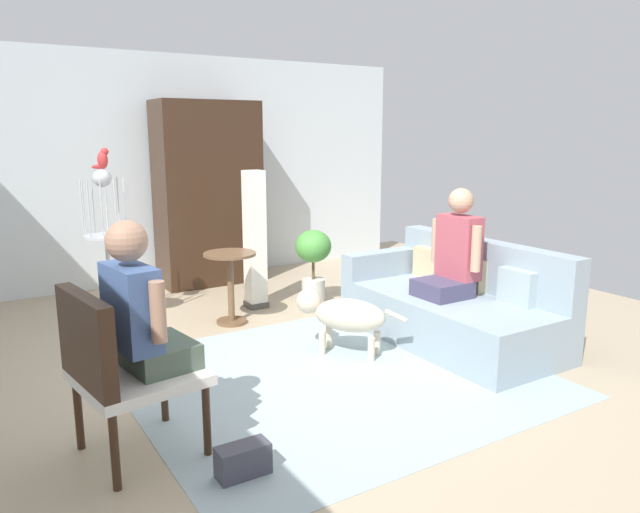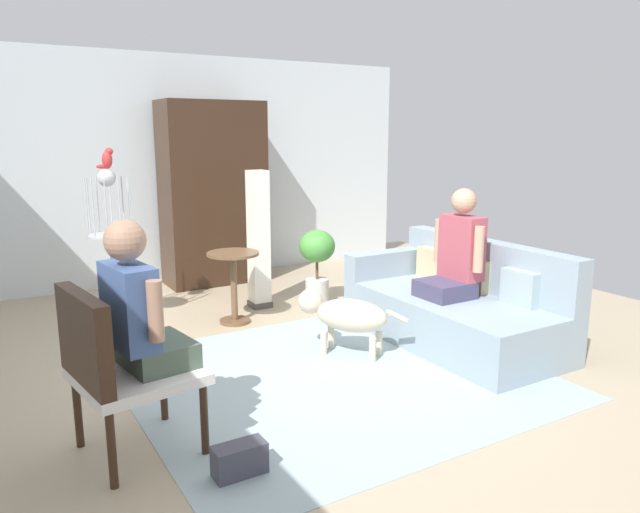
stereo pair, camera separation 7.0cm
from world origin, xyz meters
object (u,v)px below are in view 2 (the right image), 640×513
object	(u,v)px
person_on_armchair	(138,310)
column_lamp	(259,241)
couch	(455,307)
dog	(345,314)
handbag	(240,460)
armoire_cabinet	(214,194)
round_end_table	(234,277)
bird_cage_stand	(111,245)
armchair	(113,361)
person_on_couch	(457,254)
parrot	(107,159)
potted_plant	(317,257)

from	to	relation	value
person_on_armchair	column_lamp	world-z (taller)	column_lamp
couch	dog	distance (m)	1.02
person_on_armchair	handbag	bearing A→B (deg)	-56.04
couch	armoire_cabinet	distance (m)	3.24
person_on_armchair	round_end_table	xyz separation A→B (m)	(1.32, 1.86, -0.38)
bird_cage_stand	armoire_cabinet	xyz separation A→B (m)	(1.38, 0.97, 0.32)
bird_cage_stand	round_end_table	bearing A→B (deg)	-33.00
armchair	round_end_table	size ratio (longest dim) A/B	1.42
person_on_couch	dog	distance (m)	1.07
handbag	dog	bearing A→B (deg)	39.77
armoire_cabinet	handbag	world-z (taller)	armoire_cabinet
round_end_table	dog	xyz separation A→B (m)	(0.44, -1.20, -0.11)
armoire_cabinet	person_on_couch	bearing A→B (deg)	-72.40
dog	handbag	bearing A→B (deg)	-140.23
person_on_couch	person_on_armchair	size ratio (longest dim) A/B	1.08
person_on_armchair	dog	bearing A→B (deg)	20.60
round_end_table	column_lamp	xyz separation A→B (m)	(0.42, 0.35, 0.25)
armchair	person_on_armchair	bearing A→B (deg)	8.32
person_on_armchair	parrot	xyz separation A→B (m)	(0.40, 2.48, 0.70)
parrot	potted_plant	bearing A→B (deg)	-12.99
person_on_couch	armoire_cabinet	distance (m)	3.18
armchair	armoire_cabinet	bearing A→B (deg)	61.25
handbag	armoire_cabinet	bearing A→B (deg)	70.46
round_end_table	potted_plant	size ratio (longest dim) A/B	0.87
parrot	person_on_armchair	bearing A→B (deg)	-99.13
bird_cage_stand	parrot	distance (m)	0.79
parrot	armoire_cabinet	xyz separation A→B (m)	(1.36, 0.97, -0.47)
armoire_cabinet	handbag	distance (m)	4.32
parrot	handbag	distance (m)	3.32
couch	column_lamp	distance (m)	2.06
column_lamp	armoire_cabinet	distance (m)	1.28
couch	parrot	world-z (taller)	parrot
armchair	potted_plant	bearing A→B (deg)	39.80
person_on_armchair	round_end_table	bearing A→B (deg)	54.62
round_end_table	bird_cage_stand	distance (m)	1.16
person_on_armchair	round_end_table	world-z (taller)	person_on_armchair
dog	handbag	size ratio (longest dim) A/B	2.76
dog	bird_cage_stand	xyz separation A→B (m)	(-1.39, 1.81, 0.40)
round_end_table	handbag	distance (m)	2.60
potted_plant	handbag	size ratio (longest dim) A/B	2.78
bird_cage_stand	armoire_cabinet	size ratio (longest dim) A/B	0.68
parrot	handbag	world-z (taller)	parrot
armchair	person_on_couch	distance (m)	2.90
round_end_table	handbag	xyz separation A→B (m)	(-0.97, -2.38, -0.35)
couch	parrot	bearing A→B (deg)	139.65
person_on_armchair	potted_plant	xyz separation A→B (m)	(2.32, 2.03, -0.33)
person_on_couch	handbag	size ratio (longest dim) A/B	3.22
parrot	dog	bearing A→B (deg)	-52.92
person_on_couch	potted_plant	bearing A→B (deg)	103.89
armoire_cabinet	column_lamp	bearing A→B (deg)	-90.37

